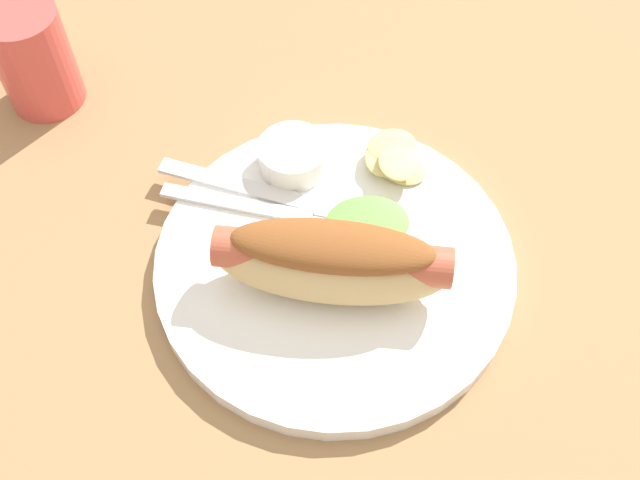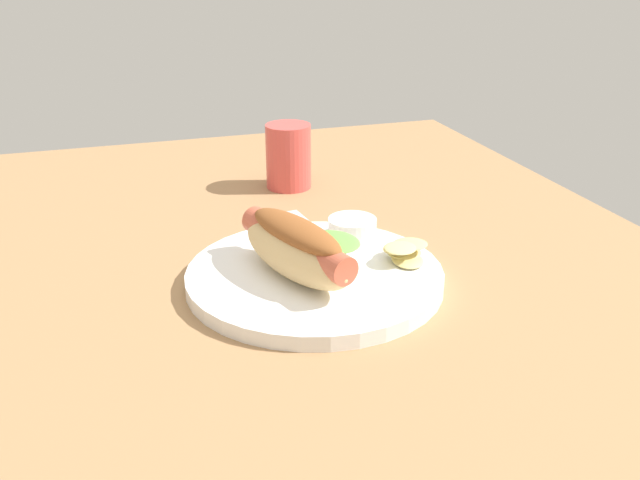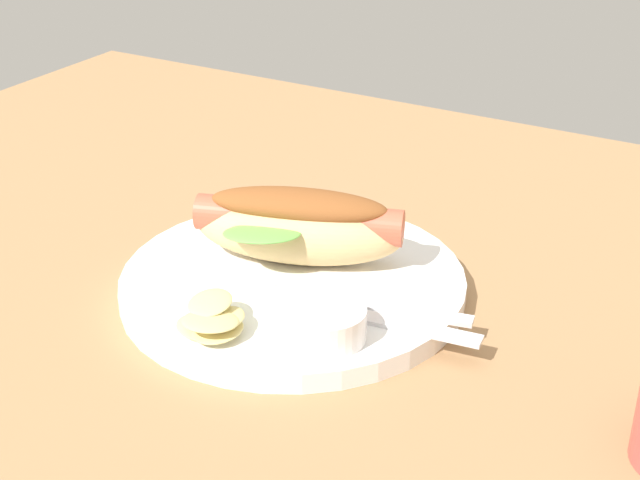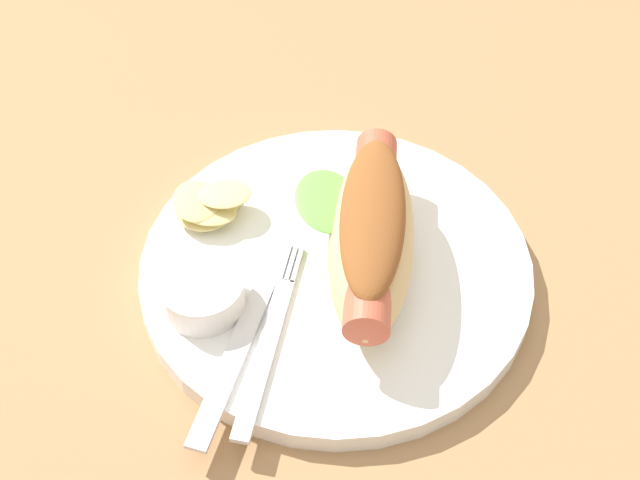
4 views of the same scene
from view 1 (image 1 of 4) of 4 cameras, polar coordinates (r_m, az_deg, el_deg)
ground_plane at (r=57.70cm, az=-0.69°, el=-2.97°), size 120.00×90.00×1.80cm
plate at (r=56.44cm, az=1.12°, el=-1.78°), size 27.07×27.07×1.60cm
hot_dog at (r=51.78cm, az=0.98°, el=-1.47°), size 17.56×12.41×6.14cm
sauce_ramekin at (r=60.14cm, az=-2.09°, el=6.42°), size 5.60×5.60×2.39cm
fork at (r=58.42cm, az=-5.23°, el=2.53°), size 15.36×4.31×0.40cm
knife at (r=59.76cm, az=-5.91°, el=4.09°), size 14.35×3.12×0.36cm
chips_pile at (r=60.48cm, az=5.55°, el=6.25°), size 6.31×6.57×2.22cm
drinking_cup at (r=69.71cm, az=-21.05°, el=12.83°), size 6.51×6.51×9.27cm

